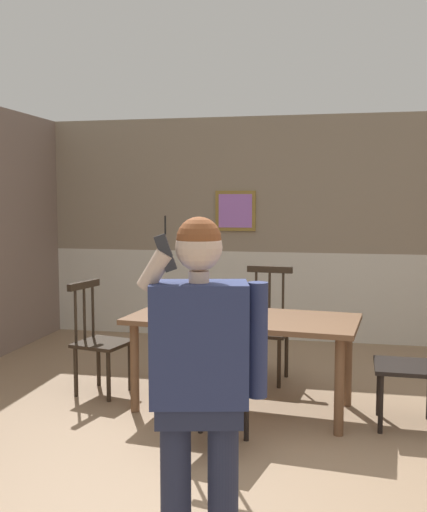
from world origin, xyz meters
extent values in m
plane|color=#9E7F60|center=(0.00, 0.00, 0.00)|extent=(7.79, 7.79, 0.00)
cube|color=gray|center=(0.00, 3.54, 1.84)|extent=(6.13, 0.12, 1.59)
cube|color=silver|center=(0.00, 3.55, 0.52)|extent=(6.13, 0.14, 1.05)
cube|color=silver|center=(0.00, 3.52, 1.05)|extent=(6.13, 0.05, 0.06)
cube|color=olive|center=(-0.71, 3.47, 1.53)|extent=(0.48, 0.03, 0.47)
cube|color=#B372DC|center=(-0.71, 3.45, 1.53)|extent=(0.40, 0.01, 0.39)
cube|color=brown|center=(-0.24, 1.05, 0.73)|extent=(1.86, 1.03, 0.04)
cylinder|color=brown|center=(-1.06, 0.81, 0.35)|extent=(0.07, 0.07, 0.71)
cylinder|color=brown|center=(0.51, 0.65, 0.35)|extent=(0.07, 0.07, 0.71)
cylinder|color=brown|center=(-1.00, 1.46, 0.35)|extent=(0.07, 0.07, 0.71)
cylinder|color=brown|center=(0.58, 1.29, 0.35)|extent=(0.07, 0.07, 0.71)
cube|color=#2D2319|center=(-0.16, 1.82, 0.46)|extent=(0.47, 0.47, 0.03)
cube|color=#2D2319|center=(-0.14, 2.02, 1.01)|extent=(0.43, 0.09, 0.06)
cylinder|color=#2D2319|center=(-0.01, 2.00, 0.76)|extent=(0.02, 0.02, 0.57)
cylinder|color=#2D2319|center=(-0.14, 2.02, 0.76)|extent=(0.02, 0.02, 0.57)
cylinder|color=#2D2319|center=(-0.27, 2.03, 0.76)|extent=(0.02, 0.02, 0.57)
cylinder|color=#2D2319|center=(-0.01, 1.63, 0.22)|extent=(0.04, 0.04, 0.44)
cylinder|color=#2D2319|center=(-0.35, 1.67, 0.22)|extent=(0.04, 0.04, 0.44)
cylinder|color=#2D2319|center=(0.03, 1.97, 0.22)|extent=(0.04, 0.04, 0.44)
cylinder|color=#2D2319|center=(-0.32, 2.01, 0.22)|extent=(0.04, 0.04, 0.44)
cube|color=#2D2319|center=(-1.48, 1.18, 0.44)|extent=(0.49, 0.49, 0.03)
cube|color=#2D2319|center=(-1.66, 1.22, 0.93)|extent=(0.13, 0.41, 0.06)
cylinder|color=#2D2319|center=(-1.63, 1.34, 0.71)|extent=(0.02, 0.02, 0.51)
cylinder|color=#2D2319|center=(-1.66, 1.22, 0.71)|extent=(0.02, 0.02, 0.51)
cylinder|color=#2D2319|center=(-1.69, 1.10, 0.71)|extent=(0.02, 0.02, 0.51)
cylinder|color=#2D2319|center=(-1.28, 1.31, 0.21)|extent=(0.04, 0.04, 0.42)
cylinder|color=#2D2319|center=(-1.35, 0.99, 0.21)|extent=(0.04, 0.04, 0.42)
cylinder|color=#2D2319|center=(-1.60, 1.38, 0.21)|extent=(0.04, 0.04, 0.42)
cylinder|color=#2D2319|center=(-1.67, 1.06, 0.21)|extent=(0.04, 0.04, 0.42)
cube|color=black|center=(0.99, 0.92, 0.45)|extent=(0.47, 0.47, 0.03)
cylinder|color=black|center=(0.80, 0.74, 0.22)|extent=(0.04, 0.04, 0.43)
cylinder|color=black|center=(0.81, 1.11, 0.22)|extent=(0.04, 0.04, 0.43)
cube|color=black|center=(-0.33, 0.28, 0.45)|extent=(0.52, 0.52, 0.03)
cube|color=black|center=(-0.37, 0.09, 0.89)|extent=(0.44, 0.13, 0.06)
cylinder|color=black|center=(-0.50, 0.11, 0.70)|extent=(0.02, 0.02, 0.45)
cylinder|color=black|center=(-0.37, 0.09, 0.70)|extent=(0.02, 0.02, 0.45)
cylinder|color=black|center=(-0.24, 0.06, 0.70)|extent=(0.02, 0.02, 0.45)
cylinder|color=black|center=(-0.46, 0.49, 0.22)|extent=(0.04, 0.04, 0.44)
cylinder|color=black|center=(-0.12, 0.42, 0.22)|extent=(0.04, 0.04, 0.44)
cylinder|color=black|center=(-0.53, 0.15, 0.22)|extent=(0.04, 0.04, 0.44)
cylinder|color=black|center=(-0.19, 0.07, 0.22)|extent=(0.04, 0.04, 0.44)
cylinder|color=#282E49|center=(-0.01, -1.01, 0.38)|extent=(0.14, 0.14, 0.76)
cylinder|color=#282E49|center=(-0.22, -1.06, 0.38)|extent=(0.14, 0.14, 0.76)
cube|color=#282E49|center=(-0.12, -1.04, 0.73)|extent=(0.42, 0.29, 0.12)
cube|color=navy|center=(-0.12, -1.04, 1.03)|extent=(0.47, 0.32, 0.54)
cylinder|color=navy|center=(0.14, -0.98, 1.05)|extent=(0.09, 0.09, 0.51)
cylinder|color=beige|center=(-0.30, -1.09, 1.36)|extent=(0.17, 0.10, 0.20)
cylinder|color=beige|center=(-0.12, -1.04, 1.33)|extent=(0.09, 0.09, 0.05)
sphere|color=beige|center=(-0.12, -1.04, 1.46)|extent=(0.21, 0.21, 0.21)
sphere|color=brown|center=(-0.12, -1.04, 1.49)|extent=(0.20, 0.20, 0.20)
cube|color=#2D2D33|center=(-0.25, -1.10, 1.44)|extent=(0.10, 0.06, 0.17)
cylinder|color=black|center=(-0.25, -1.10, 1.56)|extent=(0.01, 0.01, 0.08)
camera|label=1|loc=(0.47, -3.57, 1.67)|focal=42.15mm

